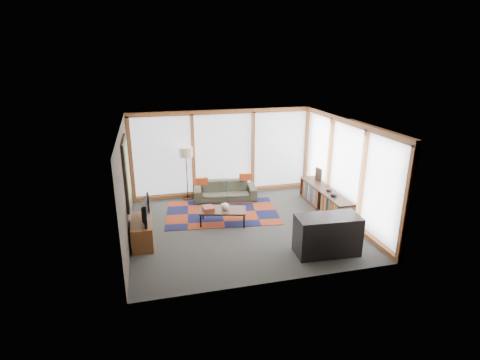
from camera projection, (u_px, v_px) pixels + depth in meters
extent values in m
plane|color=#30302D|center=(244.00, 226.00, 9.42)|extent=(5.50, 5.50, 0.00)
cube|color=#3C302C|center=(125.00, 187.00, 8.37)|extent=(0.04, 5.00, 2.60)
cube|color=#3C302C|center=(279.00, 219.00, 6.71)|extent=(5.50, 0.04, 2.60)
cube|color=silver|center=(244.00, 124.00, 8.59)|extent=(5.50, 5.00, 0.04)
cube|color=white|center=(223.00, 153.00, 11.28)|extent=(5.30, 0.02, 2.35)
cube|color=white|center=(346.00, 169.00, 9.63)|extent=(0.02, 4.80, 2.35)
cube|color=black|center=(126.00, 172.00, 8.57)|extent=(0.05, 1.35, 1.55)
cube|color=yellow|center=(128.00, 172.00, 8.58)|extent=(0.02, 1.20, 1.40)
cube|color=maroon|center=(222.00, 213.00, 10.22)|extent=(3.20, 2.26, 0.01)
imported|color=#38382B|center=(225.00, 191.00, 11.11)|extent=(1.91, 0.95, 0.54)
cube|color=#B4411A|center=(202.00, 181.00, 10.79)|extent=(0.37, 0.12, 0.20)
cube|color=#B4411A|center=(245.00, 177.00, 11.16)|extent=(0.38, 0.14, 0.21)
cube|color=brown|center=(208.00, 209.00, 9.38)|extent=(0.29, 0.35, 0.11)
ellipsoid|color=beige|center=(225.00, 206.00, 9.42)|extent=(0.21, 0.21, 0.18)
ellipsoid|color=black|center=(334.00, 195.00, 9.69)|extent=(0.22, 0.22, 0.09)
ellipsoid|color=black|center=(329.00, 190.00, 10.05)|extent=(0.19, 0.19, 0.08)
cube|color=black|center=(318.00, 174.00, 10.87)|extent=(0.08, 0.29, 0.38)
cube|color=brown|center=(142.00, 232.00, 8.51)|extent=(0.46, 1.11, 0.55)
imported|color=black|center=(143.00, 210.00, 8.33)|extent=(0.19, 0.92, 0.52)
cube|color=black|center=(327.00, 235.00, 8.03)|extent=(1.40, 0.72, 0.86)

